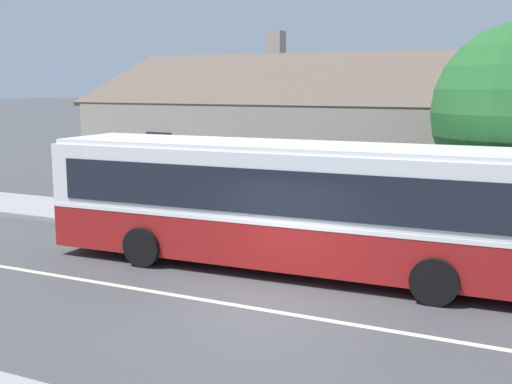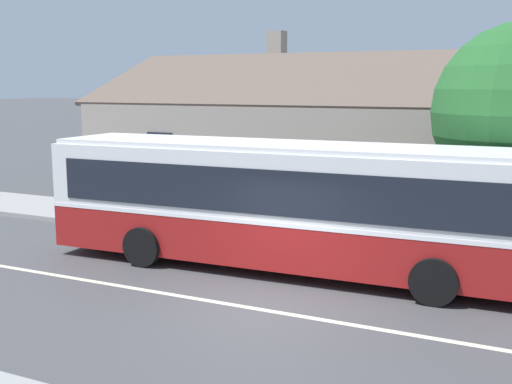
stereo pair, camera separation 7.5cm
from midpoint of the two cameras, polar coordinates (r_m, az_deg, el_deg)
The scene contains 6 objects.
ground_plane at distance 13.11m, azimuth 0.44°, elevation -10.39°, with size 300.00×300.00×0.00m, color #424244.
sidewalk_far at distance 18.46m, azimuth 8.48°, elevation -4.32°, with size 60.00×3.00×0.15m, color gray.
lane_divider_stripe at distance 13.11m, azimuth 0.44°, elevation -10.37°, with size 60.00×0.16×0.01m, color beige.
community_building at distance 26.31m, azimuth 14.77°, elevation 3.81°, with size 25.67×11.05×6.81m.
transit_bus at distance 15.50m, azimuth 2.85°, elevation -0.91°, with size 12.21×3.07×3.08m.
bench_by_building at distance 22.52m, azimuth -13.24°, elevation -0.66°, with size 1.80×0.51×0.94m.
Camera 2 is at (5.32, -11.12, 4.48)m, focal length 45.00 mm.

